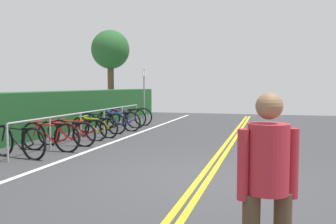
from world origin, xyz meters
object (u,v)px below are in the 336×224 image
(bicycle_2, at_px, (66,133))
(sign_post_far, at_px, (144,91))
(bicycle_7, at_px, (123,118))
(bicycle_8, at_px, (130,116))
(bicycle_3, at_px, (78,130))
(bicycle_1, at_px, (50,137))
(bicycle_6, at_px, (118,121))
(bicycle_5, at_px, (102,123))
(bicycle_4, at_px, (95,127))
(bicycle_0, at_px, (18,142))
(tree_mid, at_px, (110,51))
(bike_rack, at_px, (93,117))
(pedestrian, at_px, (268,179))

(bicycle_2, bearing_deg, sign_post_far, 0.05)
(bicycle_7, xyz_separation_m, bicycle_8, (0.91, 0.07, -0.02))
(bicycle_2, bearing_deg, bicycle_3, 8.72)
(bicycle_1, relative_size, bicycle_6, 0.97)
(bicycle_2, bearing_deg, bicycle_5, 4.29)
(bicycle_2, relative_size, sign_post_far, 0.76)
(bicycle_2, distance_m, bicycle_4, 1.71)
(bicycle_1, relative_size, bicycle_3, 1.00)
(bicycle_0, bearing_deg, bicycle_4, -2.60)
(bicycle_0, xyz_separation_m, bicycle_8, (6.94, 0.01, 0.00))
(bicycle_6, xyz_separation_m, bicycle_8, (1.77, 0.23, 0.01))
(bicycle_4, xyz_separation_m, bicycle_8, (3.49, 0.17, 0.04))
(bicycle_2, relative_size, bicycle_6, 1.00)
(bicycle_2, xyz_separation_m, tree_mid, (10.35, 3.34, 3.19))
(bicycle_1, height_order, bicycle_4, bicycle_1)
(bike_rack, relative_size, sign_post_far, 3.42)
(bicycle_3, height_order, bicycle_5, bicycle_5)
(bicycle_0, distance_m, sign_post_far, 8.18)
(bicycle_2, xyz_separation_m, bicycle_7, (4.29, 0.13, 0.04))
(bike_rack, height_order, bicycle_1, bike_rack)
(bicycle_0, distance_m, bicycle_7, 6.02)
(bicycle_3, height_order, bicycle_6, bicycle_6)
(bike_rack, bearing_deg, bicycle_6, -3.91)
(bicycle_1, height_order, bicycle_2, bicycle_1)
(bicycle_8, bearing_deg, bicycle_7, -175.61)
(bicycle_8, relative_size, pedestrian, 1.17)
(bicycle_6, distance_m, bicycle_7, 0.87)
(pedestrian, height_order, tree_mid, tree_mid)
(bicycle_7, distance_m, pedestrian, 11.41)
(bicycle_7, distance_m, sign_post_far, 2.32)
(bicycle_4, distance_m, bicycle_6, 1.73)
(pedestrian, distance_m, sign_post_far, 13.24)
(sign_post_far, xyz_separation_m, tree_mid, (3.98, 3.33, 2.13))
(bicycle_4, distance_m, bicycle_8, 3.50)
(bicycle_2, distance_m, bicycle_6, 3.43)
(bike_rack, relative_size, bicycle_2, 4.51)
(tree_mid, bearing_deg, bicycle_2, -162.12)
(bike_rack, relative_size, tree_mid, 1.69)
(bicycle_5, bearing_deg, bicycle_2, -175.71)
(bicycle_6, relative_size, sign_post_far, 0.76)
(bicycle_3, height_order, bicycle_7, bicycle_7)
(bicycle_1, distance_m, bicycle_3, 1.66)
(bicycle_7, xyz_separation_m, tree_mid, (6.06, 3.21, 3.14))
(bicycle_8, xyz_separation_m, sign_post_far, (1.17, -0.19, 1.03))
(bicycle_0, relative_size, bicycle_4, 1.01)
(pedestrian, bearing_deg, bicycle_6, 29.29)
(bicycle_1, distance_m, bicycle_8, 6.02)
(bike_rack, xyz_separation_m, bicycle_5, (0.85, 0.11, -0.28))
(bicycle_1, xyz_separation_m, pedestrian, (-4.98, -5.17, 0.53))
(bicycle_5, bearing_deg, bike_rack, -172.58)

